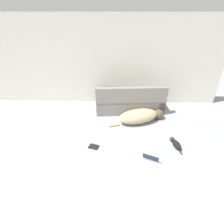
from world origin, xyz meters
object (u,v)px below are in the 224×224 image
Objects in this scene: laptop_open at (150,161)px; book_black at (94,147)px; cat at (176,144)px; dog at (140,116)px; couch at (129,102)px.

book_black is at bearing -176.94° from laptop_open.
cat is 0.87m from laptop_open.
laptop_open is 1.28m from book_black.
book_black is (-1.16, -1.10, -0.17)m from dog.
couch is 2.23m from laptop_open.
dog is at bearing 22.77° from cat.
dog is at bearing 107.66° from couch.
laptop_open is (0.04, -1.54, -0.11)m from dog.
dog is 1.23m from cat.
cat is at bearing 3.09° from book_black.
laptop_open is at bearing 116.24° from cat.
couch is 3.91× the size of cat.
dog is at bearing 114.64° from laptop_open.
dog reaches higher than cat.
couch reaches higher than laptop_open.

